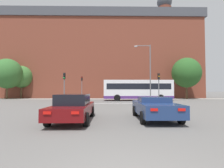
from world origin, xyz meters
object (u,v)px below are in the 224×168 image
Objects in this scene: traffic_light_near_right at (159,83)px; street_lamp_junction at (148,67)px; bus_crossing_lead at (138,90)px; traffic_light_near_left at (64,83)px; traffic_light_far_left at (82,84)px; car_roadster_right at (155,107)px; pedestrian_waiting at (134,94)px; car_saloon_left at (73,107)px.

traffic_light_near_right is 3.82m from street_lamp_junction.
bus_crossing_lead is at bearing 111.13° from traffic_light_near_right.
traffic_light_far_left is at bearing 87.31° from traffic_light_near_left.
traffic_light_near_left is 11.03m from traffic_light_far_left.
traffic_light_near_right is at bearing 73.43° from car_roadster_right.
traffic_light_far_left is 0.51× the size of street_lamp_junction.
bus_crossing_lead is 2.77× the size of traffic_light_near_left.
bus_crossing_lead is at bearing -29.63° from traffic_light_far_left.
street_lamp_junction reaches higher than car_roadster_right.
bus_crossing_lead is 5.49m from traffic_light_near_right.
traffic_light_near_left is at bearing -178.05° from traffic_light_near_right.
traffic_light_near_left is 15.71m from pedestrian_waiting.
car_roadster_right is at bearing -6.32° from bus_crossing_lead.
bus_crossing_lead reaches higher than car_saloon_left.
car_saloon_left is 1.28× the size of traffic_light_near_right.
car_saloon_left is 13.41m from traffic_light_near_left.
traffic_light_near_left is 12.10m from street_lamp_junction.
traffic_light_near_left reaches higher than pedestrian_waiting.
car_saloon_left is 1.15× the size of traffic_light_far_left.
pedestrian_waiting is at bearing 3.36° from traffic_light_far_left.
traffic_light_near_left is at bearing 124.30° from car_roadster_right.
traffic_light_near_right is at bearing -42.18° from traffic_light_far_left.
car_roadster_right is at bearing -56.21° from traffic_light_near_left.
car_roadster_right is 16.51m from street_lamp_junction.
bus_crossing_lead is at bearing 84.18° from car_roadster_right.
bus_crossing_lead is (6.49, 18.21, 1.01)m from car_saloon_left.
bus_crossing_lead is 6.45× the size of pedestrian_waiting.
bus_crossing_lead is 6.18m from pedestrian_waiting.
traffic_light_near_left is (-8.28, 12.38, 1.95)m from car_roadster_right.
traffic_light_near_right is at bearing 21.13° from bus_crossing_lead.
traffic_light_far_left is at bearing 108.87° from car_roadster_right.
street_lamp_junction is (3.11, 15.61, 4.40)m from car_roadster_right.
street_lamp_junction is at bearing 26.89° from bus_crossing_lead.
bus_crossing_lead reaches higher than pedestrian_waiting.
bus_crossing_lead is (1.98, 17.85, 1.07)m from car_roadster_right.
pedestrian_waiting is (-1.75, 11.18, -1.64)m from traffic_light_near_right.
street_lamp_junction is at bearing -35.58° from traffic_light_far_left.
traffic_light_far_left is 10.15m from pedestrian_waiting.
traffic_light_near_left is (-12.22, -0.42, 0.01)m from traffic_light_near_right.
car_saloon_left is at bearing -19.62° from bus_crossing_lead.
street_lamp_junction reaches higher than bus_crossing_lead.
car_saloon_left reaches higher than car_roadster_right.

